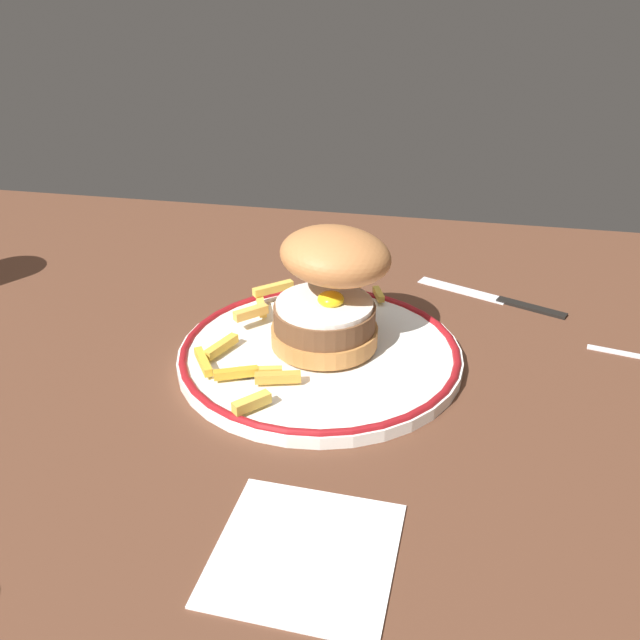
{
  "coord_description": "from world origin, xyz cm",
  "views": [
    {
      "loc": [
        17.38,
        -54.09,
        36.79
      ],
      "look_at": [
        5.72,
        4.35,
        4.6
      ],
      "focal_mm": 39.19,
      "sensor_mm": 36.0,
      "label": 1
    }
  ],
  "objects_px": {
    "burger": "(331,286)",
    "knife": "(502,299)",
    "napkin": "(305,552)",
    "dinner_plate": "(320,353)"
  },
  "relations": [
    {
      "from": "knife",
      "to": "napkin",
      "type": "xyz_separation_m",
      "value": [
        -0.14,
        -0.42,
        -0.0
      ]
    },
    {
      "from": "knife",
      "to": "napkin",
      "type": "distance_m",
      "value": 0.44
    },
    {
      "from": "dinner_plate",
      "to": "knife",
      "type": "bearing_deg",
      "value": 43.04
    },
    {
      "from": "knife",
      "to": "burger",
      "type": "bearing_deg",
      "value": -139.29
    },
    {
      "from": "burger",
      "to": "knife",
      "type": "distance_m",
      "value": 0.24
    },
    {
      "from": "dinner_plate",
      "to": "napkin",
      "type": "relative_size",
      "value": 2.3
    },
    {
      "from": "dinner_plate",
      "to": "burger",
      "type": "distance_m",
      "value": 0.07
    },
    {
      "from": "dinner_plate",
      "to": "napkin",
      "type": "distance_m",
      "value": 0.25
    },
    {
      "from": "napkin",
      "to": "knife",
      "type": "bearing_deg",
      "value": 71.14
    },
    {
      "from": "knife",
      "to": "napkin",
      "type": "bearing_deg",
      "value": -108.86
    }
  ]
}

